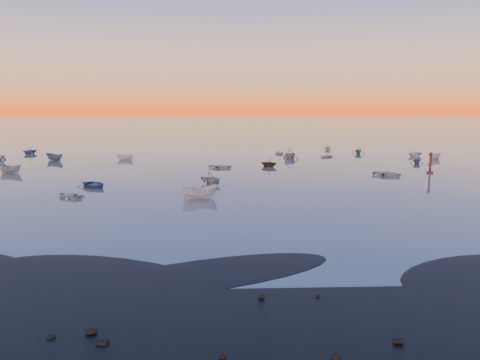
{
  "coord_description": "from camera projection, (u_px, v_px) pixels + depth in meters",
  "views": [
    {
      "loc": [
        -4.02,
        -29.05,
        10.78
      ],
      "look_at": [
        -1.88,
        28.0,
        1.47
      ],
      "focal_mm": 35.0,
      "sensor_mm": 36.0,
      "label": 1
    }
  ],
  "objects": [
    {
      "name": "mud_lobes",
      "position": [
        287.0,
        276.0,
        29.55
      ],
      "size": [
        140.0,
        6.0,
        0.07
      ],
      "primitive_type": null,
      "color": "black",
      "rests_on": "ground"
    },
    {
      "name": "channel_marker",
      "position": [
        430.0,
        164.0,
        73.53
      ],
      "size": [
        1.0,
        1.0,
        3.56
      ],
      "color": "#48110F",
      "rests_on": "ground"
    },
    {
      "name": "ground",
      "position": [
        237.0,
        143.0,
        129.17
      ],
      "size": [
        600.0,
        600.0,
        0.0
      ],
      "primitive_type": "plane",
      "color": "#665D55",
      "rests_on": "ground"
    },
    {
      "name": "moored_fleet",
      "position": [
        245.0,
        165.0,
        82.81
      ],
      "size": [
        124.0,
        58.0,
        1.2
      ],
      "primitive_type": null,
      "color": "silver",
      "rests_on": "ground"
    },
    {
      "name": "boat_near_left",
      "position": [
        94.0,
        187.0,
        61.28
      ],
      "size": [
        4.58,
        4.33,
        1.11
      ],
      "primitive_type": "imported",
      "rotation": [
        0.0,
        0.0,
        0.72
      ],
      "color": "#3A5370",
      "rests_on": "ground"
    },
    {
      "name": "boat_near_center",
      "position": [
        200.0,
        198.0,
        53.96
      ],
      "size": [
        3.0,
        4.62,
        1.48
      ],
      "primitive_type": "imported",
      "rotation": [
        0.0,
        0.0,
        1.87
      ],
      "color": "silver",
      "rests_on": "ground"
    }
  ]
}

